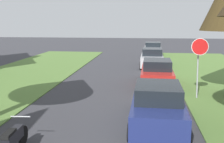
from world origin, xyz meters
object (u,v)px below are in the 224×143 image
(parked_sedan_silver, at_px, (152,58))
(parked_sedan_white, at_px, (153,50))
(stop_sign_far, at_px, (199,55))
(parked_sedan_navy, at_px, (157,106))
(parked_sedan_red, at_px, (157,73))
(parked_motorcycle, at_px, (13,140))

(parked_sedan_silver, xyz_separation_m, parked_sedan_white, (0.25, 6.96, 0.00))
(parked_sedan_white, bearing_deg, stop_sign_far, -83.95)
(parked_sedan_navy, distance_m, parked_sedan_red, 6.34)
(stop_sign_far, xyz_separation_m, parked_sedan_silver, (-1.99, 9.48, -1.46))
(parked_sedan_silver, height_order, parked_sedan_white, same)
(parked_sedan_white, xyz_separation_m, parked_motorcycle, (-4.54, -22.99, -0.24))
(parked_sedan_navy, bearing_deg, parked_sedan_white, 88.93)
(stop_sign_far, height_order, parked_sedan_silver, stop_sign_far)
(parked_sedan_red, height_order, parked_sedan_silver, same)
(parked_sedan_white, relative_size, parked_motorcycle, 2.16)
(parked_sedan_silver, bearing_deg, parked_sedan_navy, -90.53)
(parked_sedan_silver, relative_size, parked_sedan_white, 1.00)
(stop_sign_far, height_order, parked_sedan_white, stop_sign_far)
(parked_sedan_white, bearing_deg, parked_motorcycle, -101.17)
(parked_sedan_white, bearing_deg, parked_sedan_red, -90.54)
(stop_sign_far, xyz_separation_m, parked_sedan_navy, (-2.12, -3.61, -1.46))
(stop_sign_far, relative_size, parked_sedan_navy, 0.67)
(parked_sedan_red, height_order, parked_sedan_white, same)
(parked_sedan_navy, distance_m, parked_sedan_white, 20.05)
(parked_sedan_silver, xyz_separation_m, parked_motorcycle, (-4.28, -16.03, -0.24))
(stop_sign_far, height_order, parked_motorcycle, stop_sign_far)
(parked_sedan_navy, height_order, parked_sedan_white, same)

